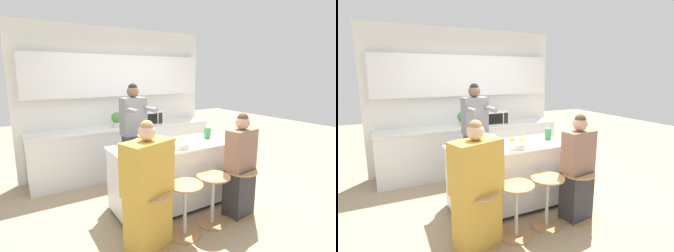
{
  "view_description": "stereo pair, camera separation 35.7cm",
  "coord_description": "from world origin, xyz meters",
  "views": [
    {
      "loc": [
        -1.82,
        -2.92,
        1.85
      ],
      "look_at": [
        0.0,
        0.07,
        1.16
      ],
      "focal_mm": 28.0,
      "sensor_mm": 36.0,
      "label": 1
    },
    {
      "loc": [
        -1.51,
        -3.09,
        1.85
      ],
      "look_at": [
        0.0,
        0.07,
        1.16
      ],
      "focal_mm": 28.0,
      "sensor_mm": 36.0,
      "label": 2
    }
  ],
  "objects": [
    {
      "name": "cooking_pot",
      "position": [
        -0.26,
        0.19,
        0.97
      ],
      "size": [
        0.35,
        0.26,
        0.13
      ],
      "color": "#B7BABC",
      "rests_on": "kitchen_island"
    },
    {
      "name": "juice_carton",
      "position": [
        0.66,
        0.02,
        0.99
      ],
      "size": [
        0.07,
        0.07,
        0.18
      ],
      "color": "#38844C",
      "rests_on": "kitchen_island"
    },
    {
      "name": "microwave",
      "position": [
        0.44,
        1.55,
        1.03
      ],
      "size": [
        0.48,
        0.4,
        0.26
      ],
      "color": "white",
      "rests_on": "back_counter"
    },
    {
      "name": "mixing_bowl_steel",
      "position": [
        -0.31,
        -0.16,
        0.94
      ],
      "size": [
        0.24,
        0.24,
        0.06
      ],
      "color": "silver",
      "rests_on": "kitchen_island"
    },
    {
      "name": "wall_back",
      "position": [
        0.0,
        1.88,
        1.54
      ],
      "size": [
        3.67,
        0.22,
        2.7
      ],
      "color": "silver",
      "rests_on": "ground_plane"
    },
    {
      "name": "banana_bunch",
      "position": [
        0.26,
        0.11,
        0.93
      ],
      "size": [
        0.15,
        0.11,
        0.05
      ],
      "color": "yellow",
      "rests_on": "kitchen_island"
    },
    {
      "name": "person_seated_near",
      "position": [
        0.66,
        -0.64,
        0.62
      ],
      "size": [
        0.43,
        0.31,
        1.38
      ],
      "rotation": [
        0.0,
        0.0,
        0.13
      ],
      "color": "#333338",
      "rests_on": "ground_plane"
    },
    {
      "name": "bar_stool_center_right",
      "position": [
        0.22,
        -0.63,
        0.37
      ],
      "size": [
        0.41,
        0.41,
        0.64
      ],
      "color": "tan",
      "rests_on": "ground_plane"
    },
    {
      "name": "bar_stool_leftmost",
      "position": [
        -0.65,
        -0.66,
        0.37
      ],
      "size": [
        0.41,
        0.41,
        0.64
      ],
      "color": "tan",
      "rests_on": "ground_plane"
    },
    {
      "name": "kitchen_island",
      "position": [
        0.0,
        0.0,
        0.46
      ],
      "size": [
        1.63,
        0.75,
        0.91
      ],
      "color": "black",
      "rests_on": "ground_plane"
    },
    {
      "name": "ground_plane",
      "position": [
        0.0,
        0.0,
        0.0
      ],
      "size": [
        16.0,
        16.0,
        0.0
      ],
      "primitive_type": "plane",
      "color": "tan"
    },
    {
      "name": "back_counter",
      "position": [
        0.0,
        1.58,
        0.45
      ],
      "size": [
        3.41,
        0.62,
        0.9
      ],
      "color": "silver",
      "rests_on": "ground_plane"
    },
    {
      "name": "fruit_bowl",
      "position": [
        0.03,
        -0.21,
        0.94
      ],
      "size": [
        0.23,
        0.23,
        0.07
      ],
      "color": "silver",
      "rests_on": "kitchen_island"
    },
    {
      "name": "person_wrapped_blanket",
      "position": [
        -0.68,
        -0.64,
        0.66
      ],
      "size": [
        0.59,
        0.43,
        1.41
      ],
      "rotation": [
        0.0,
        0.0,
        0.3
      ],
      "color": "gold",
      "rests_on": "ground_plane"
    },
    {
      "name": "coffee_cup_near",
      "position": [
        0.07,
        0.04,
        0.95
      ],
      "size": [
        0.12,
        0.08,
        0.09
      ],
      "color": "orange",
      "rests_on": "kitchen_island"
    },
    {
      "name": "person_cooking",
      "position": [
        -0.23,
        0.7,
        0.86
      ],
      "size": [
        0.4,
        0.56,
        1.72
      ],
      "rotation": [
        0.0,
        0.0,
        0.06
      ],
      "color": "#383842",
      "rests_on": "ground_plane"
    },
    {
      "name": "bar_stool_center_left",
      "position": [
        -0.22,
        -0.66,
        0.37
      ],
      "size": [
        0.41,
        0.41,
        0.64
      ],
      "color": "tan",
      "rests_on": "ground_plane"
    },
    {
      "name": "bar_stool_rightmost",
      "position": [
        0.65,
        -0.68,
        0.37
      ],
      "size": [
        0.41,
        0.41,
        0.64
      ],
      "color": "tan",
      "rests_on": "ground_plane"
    },
    {
      "name": "potted_plant",
      "position": [
        -0.18,
        1.58,
        1.05
      ],
      "size": [
        0.19,
        0.19,
        0.27
      ],
      "color": "beige",
      "rests_on": "back_counter"
    }
  ]
}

